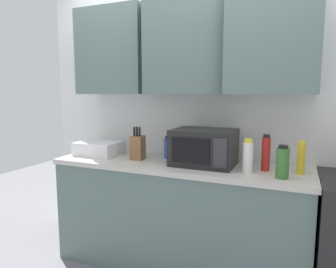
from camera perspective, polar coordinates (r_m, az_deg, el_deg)
wall_back_with_cabinets at (r=2.64m, az=3.83°, el=10.07°), size 2.93×0.56×2.60m
counter_run at (r=2.62m, az=1.90°, el=-14.90°), size 2.06×0.63×0.90m
microwave at (r=2.39m, az=6.75°, el=-2.47°), size 0.48×0.37×0.28m
dish_rack at (r=2.84m, az=-12.78°, el=-2.62°), size 0.38×0.30×0.12m
knife_block at (r=2.59m, az=-5.71°, el=-2.47°), size 0.11×0.13×0.28m
bottle_green_oil at (r=2.14m, az=20.68°, el=-5.02°), size 0.08×0.08×0.22m
bottle_red_sauce at (r=2.31m, az=17.89°, el=-3.46°), size 0.06×0.06×0.26m
bottle_yellow_mustard at (r=2.30m, az=23.71°, el=-4.13°), size 0.05×0.05×0.24m
bottle_blue_cleaner at (r=2.62m, az=-0.05°, el=-2.62°), size 0.06×0.06×0.19m
bottle_white_jar at (r=2.21m, az=14.74°, el=-4.11°), size 0.07×0.07×0.24m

